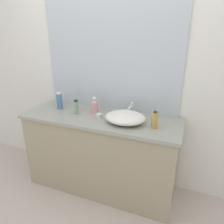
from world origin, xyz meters
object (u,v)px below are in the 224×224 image
(lotion_bottle, at_px, (76,107))
(soap_dispenser, at_px, (95,106))
(spray_can, at_px, (155,120))
(perfume_bottle, at_px, (59,101))
(candle_jar, at_px, (99,116))
(sink_basin, at_px, (125,117))

(lotion_bottle, bearing_deg, soap_dispenser, 34.35)
(soap_dispenser, height_order, spray_can, soap_dispenser)
(lotion_bottle, xyz_separation_m, perfume_bottle, (-0.26, 0.07, 0.02))
(lotion_bottle, relative_size, candle_jar, 2.57)
(sink_basin, xyz_separation_m, spray_can, (0.28, -0.02, 0.02))
(soap_dispenser, xyz_separation_m, perfume_bottle, (-0.42, -0.04, 0.02))
(sink_basin, xyz_separation_m, lotion_bottle, (-0.55, 0.03, 0.02))
(sink_basin, height_order, soap_dispenser, soap_dispenser)
(sink_basin, relative_size, perfume_bottle, 2.10)
(spray_can, bearing_deg, soap_dispenser, 166.61)
(lotion_bottle, bearing_deg, perfume_bottle, 164.08)
(sink_basin, xyz_separation_m, candle_jar, (-0.28, 0.01, -0.03))
(sink_basin, height_order, spray_can, spray_can)
(candle_jar, bearing_deg, spray_can, -3.35)
(sink_basin, bearing_deg, candle_jar, 177.79)
(lotion_bottle, relative_size, perfume_bottle, 0.82)
(perfume_bottle, bearing_deg, soap_dispenser, 4.86)
(sink_basin, distance_m, perfume_bottle, 0.82)
(sink_basin, height_order, lotion_bottle, lotion_bottle)
(perfume_bottle, bearing_deg, sink_basin, -7.17)
(candle_jar, bearing_deg, perfume_bottle, 170.27)
(candle_jar, bearing_deg, sink_basin, -2.21)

